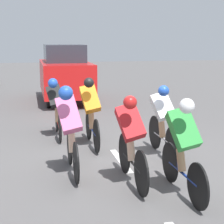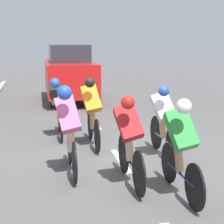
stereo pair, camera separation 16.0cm
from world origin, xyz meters
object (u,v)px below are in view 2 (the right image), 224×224
(cyclist_red, at_px, (129,138))
(cyclist_orange, at_px, (92,111))
(support_car, at_px, (70,73))
(cyclist_white, at_px, (163,120))
(cyclist_black, at_px, (58,106))
(cyclist_pink, at_px, (69,127))
(cyclist_green, at_px, (181,145))

(cyclist_red, distance_m, cyclist_orange, 2.27)
(cyclist_red, bearing_deg, support_car, -88.50)
(cyclist_white, relative_size, cyclist_red, 1.00)
(cyclist_red, xyz_separation_m, support_car, (0.22, -8.33, 0.27))
(cyclist_black, distance_m, cyclist_pink, 2.51)
(cyclist_white, distance_m, support_car, 7.18)
(cyclist_orange, height_order, support_car, support_car)
(cyclist_white, height_order, cyclist_pink, cyclist_pink)
(cyclist_green, height_order, cyclist_orange, cyclist_orange)
(cyclist_pink, height_order, cyclist_red, cyclist_pink)
(cyclist_black, relative_size, cyclist_orange, 0.95)
(cyclist_green, xyz_separation_m, cyclist_orange, (0.88, -2.83, -0.01))
(cyclist_white, xyz_separation_m, support_car, (1.20, -7.07, 0.29))
(cyclist_white, relative_size, support_car, 0.44)
(support_car, bearing_deg, cyclist_red, 91.50)
(cyclist_orange, bearing_deg, cyclist_pink, 68.89)
(cyclist_black, xyz_separation_m, cyclist_orange, (-0.66, 0.91, 0.03))
(cyclist_white, xyz_separation_m, cyclist_pink, (1.86, 0.60, 0.08))
(cyclist_green, bearing_deg, support_car, -84.64)
(cyclist_white, xyz_separation_m, cyclist_red, (0.98, 1.26, 0.02))
(cyclist_green, distance_m, cyclist_red, 0.85)
(cyclist_white, height_order, cyclist_orange, cyclist_orange)
(cyclist_pink, relative_size, cyclist_red, 0.96)
(cyclist_black, distance_m, cyclist_red, 3.29)
(cyclist_white, relative_size, cyclist_black, 1.04)
(cyclist_pink, height_order, support_car, support_car)
(cyclist_black, distance_m, cyclist_green, 4.05)
(cyclist_black, relative_size, cyclist_red, 0.96)
(cyclist_pink, xyz_separation_m, support_car, (-0.66, -7.67, 0.21))
(cyclist_black, bearing_deg, cyclist_orange, 126.03)
(cyclist_white, bearing_deg, cyclist_green, 78.81)
(cyclist_white, xyz_separation_m, cyclist_green, (0.36, 1.84, 0.04))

